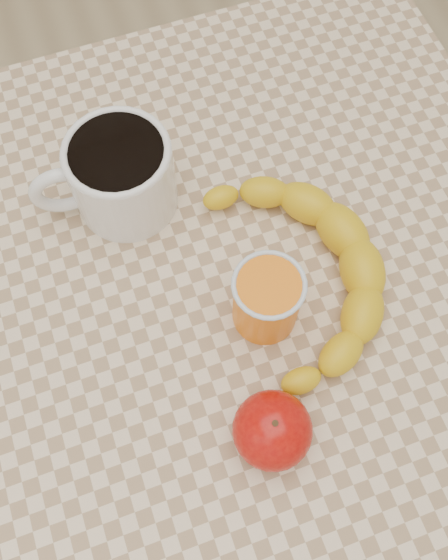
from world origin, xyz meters
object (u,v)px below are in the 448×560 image
object	(u,v)px
coffee_mug	(119,174)
apple	(272,430)
table	(224,313)
banana	(301,273)
orange_juice_glass	(267,300)

from	to	relation	value
coffee_mug	apple	distance (m)	0.33
apple	table	bearing A→B (deg)	86.05
table	banana	xyz separation A→B (m)	(0.08, -0.02, 0.11)
banana	apple	bearing A→B (deg)	-113.29
apple	orange_juice_glass	bearing A→B (deg)	71.31
coffee_mug	table	bearing A→B (deg)	-63.71
orange_juice_glass	apple	distance (m)	0.13
table	orange_juice_glass	world-z (taller)	orange_juice_glass
table	orange_juice_glass	distance (m)	0.14
table	coffee_mug	xyz separation A→B (m)	(-0.07, 0.15, 0.14)
coffee_mug	apple	size ratio (longest dim) A/B	1.77
coffee_mug	banana	distance (m)	0.23
table	coffee_mug	bearing A→B (deg)	116.29
coffee_mug	apple	world-z (taller)	coffee_mug
orange_juice_glass	table	bearing A→B (deg)	123.36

